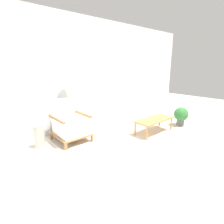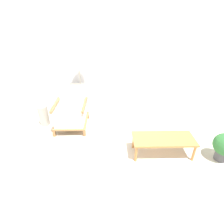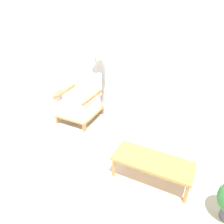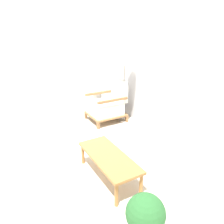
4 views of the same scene
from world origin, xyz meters
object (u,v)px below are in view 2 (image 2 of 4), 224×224
object	(u,v)px
armchair	(71,112)
vase	(44,115)
floor_lamp	(79,64)
coffee_table	(163,140)

from	to	relation	value
armchair	vase	world-z (taller)	armchair
armchair	floor_lamp	world-z (taller)	floor_lamp
floor_lamp	armchair	bearing A→B (deg)	-125.68
floor_lamp	vase	size ratio (longest dim) A/B	3.18
coffee_table	armchair	bearing A→B (deg)	151.85
coffee_table	vase	world-z (taller)	vase
floor_lamp	coffee_table	world-z (taller)	floor_lamp
armchair	floor_lamp	size ratio (longest dim) A/B	0.60
armchair	coffee_table	world-z (taller)	armchair
coffee_table	vase	size ratio (longest dim) A/B	2.29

